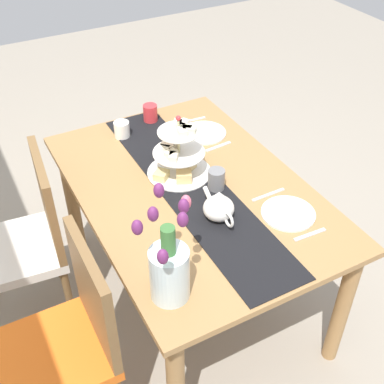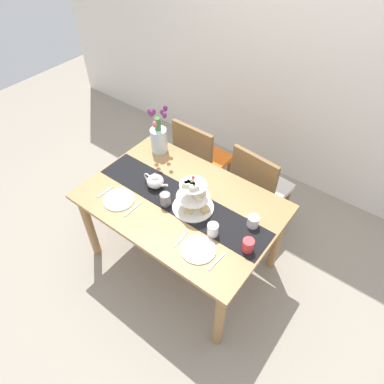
# 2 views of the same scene
# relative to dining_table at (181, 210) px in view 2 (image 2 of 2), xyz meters

# --- Properties ---
(ground_plane) EXTENTS (8.00, 8.00, 0.00)m
(ground_plane) POSITION_rel_dining_table_xyz_m (0.00, 0.00, -0.63)
(ground_plane) COLOR gray
(room_wall_rear) EXTENTS (6.00, 0.08, 2.60)m
(room_wall_rear) POSITION_rel_dining_table_xyz_m (0.00, 1.58, 0.67)
(room_wall_rear) COLOR silver
(room_wall_rear) RESTS_ON ground_plane
(dining_table) EXTENTS (1.44, 0.96, 0.74)m
(dining_table) POSITION_rel_dining_table_xyz_m (0.00, 0.00, 0.00)
(dining_table) COLOR #A37747
(dining_table) RESTS_ON ground_plane
(chair_left) EXTENTS (0.42, 0.42, 0.91)m
(chair_left) POSITION_rel_dining_table_xyz_m (-0.34, 0.71, -0.13)
(chair_left) COLOR brown
(chair_left) RESTS_ON ground_plane
(chair_right) EXTENTS (0.46, 0.46, 0.91)m
(chair_right) POSITION_rel_dining_table_xyz_m (0.29, 0.71, -0.13)
(chair_right) COLOR brown
(chair_right) RESTS_ON ground_plane
(table_runner) EXTENTS (1.41, 0.29, 0.00)m
(table_runner) POSITION_rel_dining_table_xyz_m (0.00, 0.00, 0.11)
(table_runner) COLOR black
(table_runner) RESTS_ON dining_table
(tiered_cake_stand) EXTENTS (0.30, 0.30, 0.30)m
(tiered_cake_stand) POSITION_rel_dining_table_xyz_m (0.11, 0.01, 0.21)
(tiered_cake_stand) COLOR beige
(tiered_cake_stand) RESTS_ON table_runner
(teapot) EXTENTS (0.24, 0.13, 0.14)m
(teapot) POSITION_rel_dining_table_xyz_m (-0.24, 0.00, 0.17)
(teapot) COLOR white
(teapot) RESTS_ON table_runner
(tulip_vase) EXTENTS (0.23, 0.23, 0.42)m
(tulip_vase) POSITION_rel_dining_table_xyz_m (-0.51, 0.36, 0.25)
(tulip_vase) COLOR silver
(tulip_vase) RESTS_ON dining_table
(cream_jug) EXTENTS (0.08, 0.08, 0.08)m
(cream_jug) POSITION_rel_dining_table_xyz_m (0.54, 0.11, 0.15)
(cream_jug) COLOR white
(cream_jug) RESTS_ON dining_table
(dinner_plate_left) EXTENTS (0.23, 0.23, 0.01)m
(dinner_plate_left) POSITION_rel_dining_table_xyz_m (-0.36, -0.27, 0.11)
(dinner_plate_left) COLOR white
(dinner_plate_left) RESTS_ON dining_table
(fork_left) EXTENTS (0.02, 0.15, 0.01)m
(fork_left) POSITION_rel_dining_table_xyz_m (-0.51, -0.27, 0.11)
(fork_left) COLOR silver
(fork_left) RESTS_ON dining_table
(knife_left) EXTENTS (0.02, 0.17, 0.01)m
(knife_left) POSITION_rel_dining_table_xyz_m (-0.22, -0.27, 0.11)
(knife_left) COLOR silver
(knife_left) RESTS_ON dining_table
(dinner_plate_right) EXTENTS (0.23, 0.23, 0.01)m
(dinner_plate_right) POSITION_rel_dining_table_xyz_m (0.37, -0.27, 0.11)
(dinner_plate_right) COLOR white
(dinner_plate_right) RESTS_ON dining_table
(fork_right) EXTENTS (0.03, 0.15, 0.01)m
(fork_right) POSITION_rel_dining_table_xyz_m (0.22, -0.27, 0.11)
(fork_right) COLOR silver
(fork_right) RESTS_ON dining_table
(knife_right) EXTENTS (0.02, 0.17, 0.01)m
(knife_right) POSITION_rel_dining_table_xyz_m (0.51, -0.27, 0.11)
(knife_right) COLOR silver
(knife_right) RESTS_ON dining_table
(mug_grey) EXTENTS (0.08, 0.08, 0.09)m
(mug_grey) POSITION_rel_dining_table_xyz_m (-0.07, -0.09, 0.16)
(mug_grey) COLOR slate
(mug_grey) RESTS_ON table_runner
(mug_white_text) EXTENTS (0.08, 0.08, 0.09)m
(mug_white_text) POSITION_rel_dining_table_xyz_m (0.36, -0.11, 0.15)
(mug_white_text) COLOR white
(mug_white_text) RESTS_ON dining_table
(mug_orange) EXTENTS (0.08, 0.08, 0.09)m
(mug_orange) POSITION_rel_dining_table_xyz_m (0.62, -0.08, 0.15)
(mug_orange) COLOR red
(mug_orange) RESTS_ON dining_table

